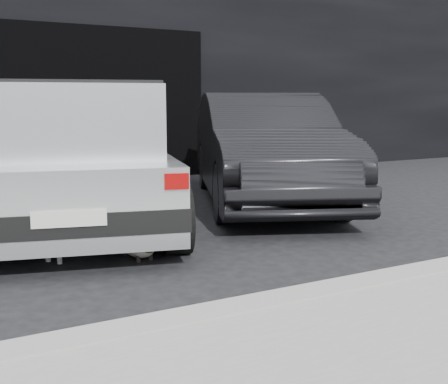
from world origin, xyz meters
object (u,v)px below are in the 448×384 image
cat_white (69,237)px  second_car (264,148)px  silver_hatchback (73,150)px  cat_siamese (140,247)px

cat_white → second_car: bearing=83.9°
silver_hatchback → second_car: 2.63m
silver_hatchback → cat_white: size_ratio=6.74×
second_car → cat_siamese: size_ratio=6.56×
second_car → silver_hatchback: bearing=-151.9°
second_car → cat_white: size_ratio=6.69×
silver_hatchback → second_car: size_ratio=1.01×
cat_white → cat_siamese: bearing=24.8°
cat_white → silver_hatchback: bearing=131.2°
second_car → cat_white: second_car is taller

